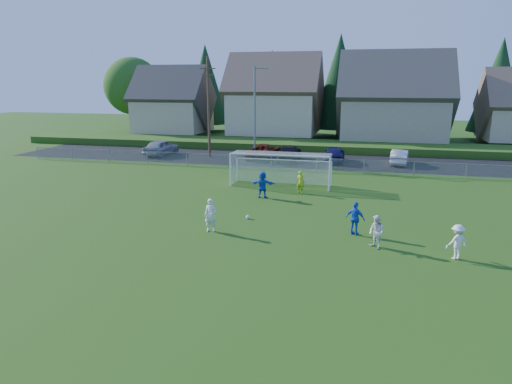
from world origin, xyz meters
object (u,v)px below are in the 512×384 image
(soccer_ball, at_px, (248,217))
(player_white_b, at_px, (376,232))
(player_white_c, at_px, (457,242))
(goalkeeper, at_px, (300,182))
(player_blue_b, at_px, (263,185))
(car_a, at_px, (161,147))
(car_c, at_px, (264,151))
(soccer_goal, at_px, (281,164))
(player_blue_a, at_px, (355,219))
(player_white_a, at_px, (211,215))
(car_e, at_px, (335,154))
(car_d, at_px, (289,153))
(car_f, at_px, (400,157))

(soccer_ball, height_order, player_white_b, player_white_b)
(player_white_c, xyz_separation_m, goalkeeper, (-8.45, 10.39, 0.00))
(soccer_ball, height_order, player_blue_b, player_blue_b)
(soccer_ball, relative_size, car_a, 0.05)
(player_white_b, xyz_separation_m, car_c, (-10.62, 23.44, -0.05))
(soccer_ball, xyz_separation_m, soccer_goal, (0.28, 8.87, 1.52))
(soccer_ball, height_order, goalkeeper, goalkeeper)
(player_blue_a, relative_size, soccer_goal, 0.23)
(player_white_a, distance_m, player_blue_a, 7.43)
(soccer_ball, height_order, car_a, car_a)
(goalkeeper, relative_size, car_c, 0.29)
(player_white_a, distance_m, car_e, 23.13)
(car_c, bearing_deg, car_e, -176.85)
(soccer_ball, height_order, player_white_a, player_white_a)
(car_d, relative_size, car_e, 1.19)
(player_blue_b, bearing_deg, soccer_ball, 93.74)
(player_blue_b, xyz_separation_m, car_a, (-14.36, 14.95, -0.07))
(goalkeeper, height_order, car_a, car_a)
(soccer_ball, height_order, player_blue_a, player_blue_a)
(player_white_a, relative_size, player_blue_a, 1.02)
(player_blue_b, xyz_separation_m, goalkeeper, (2.29, 1.87, -0.10))
(player_white_a, height_order, car_d, player_white_a)
(soccer_goal, bearing_deg, player_white_b, -60.59)
(goalkeeper, relative_size, car_f, 0.38)
(player_white_c, height_order, soccer_goal, soccer_goal)
(goalkeeper, bearing_deg, car_c, -48.73)
(player_blue_b, bearing_deg, car_f, -121.80)
(player_white_b, xyz_separation_m, car_a, (-21.65, 22.97, 0.02))
(car_c, xyz_separation_m, soccer_goal, (3.87, -11.48, 0.88))
(player_white_b, distance_m, player_blue_b, 10.84)
(car_a, bearing_deg, car_d, -175.27)
(car_c, bearing_deg, player_blue_a, 119.35)
(player_white_c, relative_size, player_blue_a, 0.92)
(goalkeeper, bearing_deg, soccer_ball, 92.22)
(player_blue_b, bearing_deg, car_c, -77.17)
(soccer_ball, distance_m, car_f, 22.32)
(car_c, relative_size, car_f, 1.28)
(goalkeeper, bearing_deg, player_blue_a, 134.88)
(player_blue_b, bearing_deg, player_white_c, 142.21)
(car_c, height_order, car_f, car_c)
(player_blue_a, distance_m, car_c, 23.72)
(player_white_b, xyz_separation_m, car_d, (-7.94, 22.47, -0.01))
(player_white_b, height_order, player_blue_a, player_blue_a)
(soccer_ball, bearing_deg, car_c, 100.00)
(car_c, distance_m, car_e, 7.01)
(player_blue_a, bearing_deg, car_d, -48.82)
(car_c, height_order, car_e, car_e)
(player_white_c, distance_m, soccer_goal, 16.11)
(car_a, bearing_deg, player_white_a, 127.47)
(player_white_a, height_order, car_e, player_white_a)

